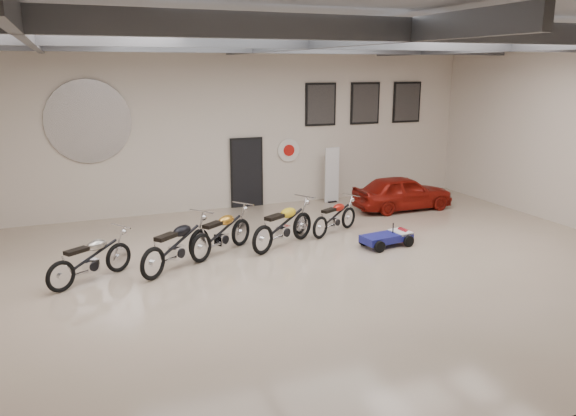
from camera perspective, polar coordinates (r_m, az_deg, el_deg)
name	(u,v)px	position (r m, az deg, el deg)	size (l,w,h in m)	color
floor	(308,270)	(12.17, 2.09, -6.31)	(16.00, 12.00, 0.01)	tan
ceiling	(311,27)	(11.43, 2.33, 17.88)	(16.00, 12.00, 0.01)	gray
back_wall	(229,127)	(17.16, -5.98, 8.20)	(16.00, 0.02, 5.00)	beige
ceiling_beams	(311,41)	(11.42, 2.32, 16.63)	(15.80, 11.80, 0.32)	#505257
door	(247,173)	(17.46, -4.23, 3.52)	(0.92, 0.08, 2.10)	black
logo_plaque	(88,122)	(16.46, -19.62, 8.27)	(2.30, 0.06, 1.16)	silver
poster_left	(321,104)	(18.11, 3.33, 10.46)	(1.05, 0.08, 1.35)	black
poster_mid	(365,103)	(18.84, 7.83, 10.50)	(1.05, 0.08, 1.35)	black
poster_right	(407,102)	(19.67, 11.97, 10.47)	(1.05, 0.08, 1.35)	black
oil_sign	(289,150)	(17.81, 0.05, 5.89)	(0.72, 0.10, 0.72)	white
banner_stand	(332,175)	(18.07, 4.49, 3.41)	(0.49, 0.20, 1.81)	white
motorcycle_silver	(90,258)	(12.07, -19.46, -4.77)	(1.96, 0.61, 1.02)	silver
motorcycle_black	(177,244)	(12.30, -11.24, -3.60)	(2.16, 0.67, 1.12)	silver
motorcycle_gold	(222,231)	(13.15, -6.77, -2.38)	(2.07, 0.64, 1.07)	silver
motorcycle_yellow	(283,224)	(13.56, -0.49, -1.65)	(2.16, 0.67, 1.12)	silver
motorcycle_red	(335,216)	(14.72, 4.78, -0.82)	(1.80, 0.56, 0.93)	silver
go_kart	(391,234)	(13.95, 10.41, -2.62)	(1.57, 0.71, 0.57)	navy
vintage_car	(402,192)	(17.50, 11.54, 1.56)	(3.11, 1.25, 1.06)	maroon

